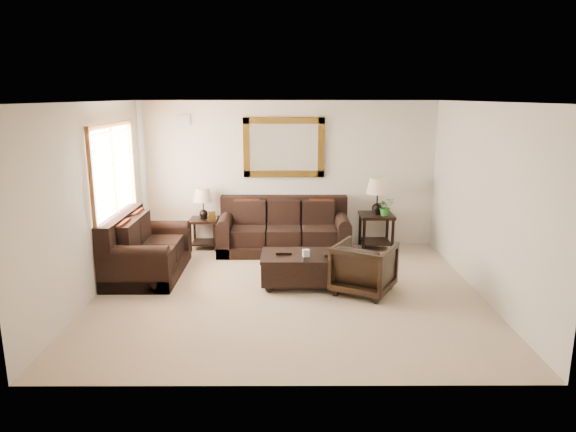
{
  "coord_description": "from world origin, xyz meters",
  "views": [
    {
      "loc": [
        -0.02,
        -7.02,
        2.78
      ],
      "look_at": [
        0.0,
        0.6,
        0.99
      ],
      "focal_mm": 32.0,
      "sensor_mm": 36.0,
      "label": 1
    }
  ],
  "objects_px": {
    "loveseat": "(144,253)",
    "coffee_table": "(309,266)",
    "end_table_left": "(203,209)",
    "end_table_right": "(377,203)",
    "sofa": "(284,232)",
    "armchair": "(364,266)"
  },
  "relations": [
    {
      "from": "coffee_table",
      "to": "armchair",
      "type": "bearing_deg",
      "value": -19.5
    },
    {
      "from": "loveseat",
      "to": "coffee_table",
      "type": "height_order",
      "value": "loveseat"
    },
    {
      "from": "end_table_left",
      "to": "sofa",
      "type": "bearing_deg",
      "value": -6.34
    },
    {
      "from": "sofa",
      "to": "armchair",
      "type": "relative_size",
      "value": 2.91
    },
    {
      "from": "coffee_table",
      "to": "end_table_left",
      "type": "bearing_deg",
      "value": 134.49
    },
    {
      "from": "sofa",
      "to": "loveseat",
      "type": "bearing_deg",
      "value": -149.62
    },
    {
      "from": "sofa",
      "to": "end_table_left",
      "type": "bearing_deg",
      "value": 173.66
    },
    {
      "from": "coffee_table",
      "to": "loveseat",
      "type": "bearing_deg",
      "value": 170.01
    },
    {
      "from": "loveseat",
      "to": "coffee_table",
      "type": "bearing_deg",
      "value": -100.68
    },
    {
      "from": "end_table_left",
      "to": "armchair",
      "type": "bearing_deg",
      "value": -40.19
    },
    {
      "from": "loveseat",
      "to": "end_table_right",
      "type": "bearing_deg",
      "value": -70.13
    },
    {
      "from": "loveseat",
      "to": "end_table_right",
      "type": "relative_size",
      "value": 1.31
    },
    {
      "from": "coffee_table",
      "to": "armchair",
      "type": "distance_m",
      "value": 0.83
    },
    {
      "from": "sofa",
      "to": "end_table_right",
      "type": "height_order",
      "value": "end_table_right"
    },
    {
      "from": "end_table_right",
      "to": "end_table_left",
      "type": "bearing_deg",
      "value": 179.21
    },
    {
      "from": "sofa",
      "to": "armchair",
      "type": "height_order",
      "value": "sofa"
    },
    {
      "from": "end_table_left",
      "to": "coffee_table",
      "type": "bearing_deg",
      "value": -46.2
    },
    {
      "from": "end_table_left",
      "to": "end_table_right",
      "type": "xyz_separation_m",
      "value": [
        3.19,
        -0.04,
        0.13
      ]
    },
    {
      "from": "loveseat",
      "to": "coffee_table",
      "type": "distance_m",
      "value": 2.64
    },
    {
      "from": "loveseat",
      "to": "armchair",
      "type": "bearing_deg",
      "value": -102.95
    },
    {
      "from": "sofa",
      "to": "end_table_right",
      "type": "bearing_deg",
      "value": 4.04
    },
    {
      "from": "loveseat",
      "to": "end_table_left",
      "type": "xyz_separation_m",
      "value": [
        0.73,
        1.46,
        0.38
      ]
    }
  ]
}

